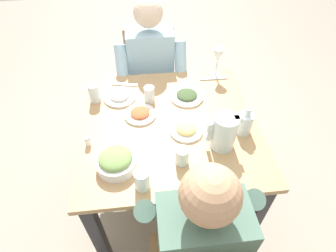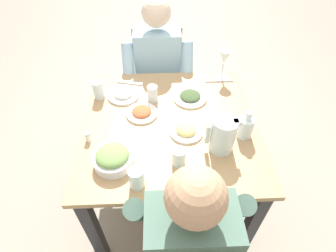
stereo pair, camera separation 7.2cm
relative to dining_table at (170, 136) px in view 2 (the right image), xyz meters
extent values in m
plane|color=gray|center=(0.00, 0.00, -0.61)|extent=(8.00, 8.00, 0.00)
cube|color=tan|center=(0.00, 0.00, 0.10)|extent=(0.96, 0.96, 0.03)
cube|color=#232328|center=(-0.43, -0.43, -0.27)|extent=(0.06, 0.06, 0.69)
cube|color=#232328|center=(0.43, -0.43, -0.27)|extent=(0.06, 0.06, 0.69)
cube|color=#232328|center=(-0.43, 0.43, -0.27)|extent=(0.06, 0.06, 0.69)
cube|color=#232328|center=(0.43, 0.43, -0.27)|extent=(0.06, 0.06, 0.69)
cube|color=#997047|center=(-0.11, -0.86, -0.40)|extent=(0.04, 0.04, 0.42)
cube|color=#997047|center=(0.23, -0.86, -0.40)|extent=(0.04, 0.04, 0.42)
cube|color=#997047|center=(-0.11, -0.52, -0.40)|extent=(0.04, 0.04, 0.42)
cube|color=#997047|center=(0.23, -0.52, -0.40)|extent=(0.04, 0.04, 0.42)
cube|color=#997047|center=(0.06, -0.69, -0.18)|extent=(0.40, 0.40, 0.03)
cube|color=#997047|center=(0.06, -0.87, 0.04)|extent=(0.38, 0.04, 0.42)
cube|color=#997047|center=(-0.21, 0.52, -0.40)|extent=(0.04, 0.04, 0.42)
cube|color=#9EC6E0|center=(0.06, -0.66, 0.08)|extent=(0.32, 0.20, 0.50)
sphere|color=beige|center=(0.06, -0.66, 0.45)|extent=(0.19, 0.19, 0.19)
cylinder|color=#473D33|center=(-0.03, -0.47, -0.20)|extent=(0.11, 0.38, 0.11)
cylinder|color=#473D33|center=(-0.03, -0.28, -0.39)|extent=(0.10, 0.10, 0.44)
cylinder|color=#9EC6E0|center=(-0.14, -0.52, 0.11)|extent=(0.08, 0.23, 0.37)
cylinder|color=#473D33|center=(0.14, -0.47, -0.20)|extent=(0.11, 0.38, 0.11)
cylinder|color=#473D33|center=(0.14, -0.28, -0.39)|extent=(0.10, 0.10, 0.44)
cylinder|color=#9EC6E0|center=(0.26, -0.52, 0.11)|extent=(0.08, 0.23, 0.37)
cube|color=#4C6B5B|center=(-0.04, 0.66, 0.08)|extent=(0.32, 0.20, 0.50)
sphere|color=tan|center=(-0.04, 0.66, 0.45)|extent=(0.19, 0.19, 0.19)
cylinder|color=#473D33|center=(0.04, 0.47, -0.20)|extent=(0.11, 0.38, 0.11)
cylinder|color=#473D33|center=(0.04, 0.28, -0.39)|extent=(0.10, 0.10, 0.44)
cylinder|color=#4C6B5B|center=(0.16, 0.52, 0.11)|extent=(0.08, 0.23, 0.37)
cylinder|color=#473D33|center=(-0.13, 0.47, -0.20)|extent=(0.11, 0.38, 0.11)
cylinder|color=#473D33|center=(-0.13, 0.28, -0.39)|extent=(0.10, 0.10, 0.44)
cylinder|color=#4C6B5B|center=(-0.24, 0.52, 0.11)|extent=(0.08, 0.23, 0.37)
cylinder|color=silver|center=(-0.25, 0.19, 0.21)|extent=(0.12, 0.12, 0.19)
cube|color=silver|center=(-0.17, 0.19, 0.21)|extent=(0.02, 0.02, 0.11)
cube|color=silver|center=(-0.30, 0.19, 0.29)|extent=(0.04, 0.03, 0.02)
cylinder|color=white|center=(0.28, 0.27, 0.14)|extent=(0.19, 0.19, 0.05)
ellipsoid|color=#759951|center=(0.28, 0.27, 0.17)|extent=(0.16, 0.16, 0.06)
cylinder|color=white|center=(0.16, -0.08, 0.12)|extent=(0.18, 0.18, 0.01)
ellipsoid|color=#CC5B33|center=(0.16, -0.08, 0.13)|extent=(0.11, 0.11, 0.03)
cylinder|color=white|center=(0.27, -0.24, 0.12)|extent=(0.19, 0.19, 0.01)
ellipsoid|color=white|center=(0.27, -0.24, 0.13)|extent=(0.12, 0.12, 0.04)
cylinder|color=white|center=(-0.08, 0.08, 0.12)|extent=(0.18, 0.18, 0.01)
ellipsoid|color=#E0C670|center=(-0.08, 0.08, 0.13)|extent=(0.11, 0.11, 0.04)
cylinder|color=white|center=(-0.13, -0.21, 0.12)|extent=(0.20, 0.20, 0.01)
ellipsoid|color=#3D512D|center=(-0.13, -0.21, 0.13)|extent=(0.13, 0.13, 0.03)
cylinder|color=silver|center=(0.09, -0.20, 0.16)|extent=(0.06, 0.06, 0.10)
cylinder|color=silver|center=(0.42, -0.24, 0.17)|extent=(0.06, 0.06, 0.11)
cylinder|color=silver|center=(-0.03, 0.28, 0.16)|extent=(0.06, 0.06, 0.09)
cylinder|color=silver|center=(0.16, 0.39, 0.16)|extent=(0.07, 0.07, 0.11)
cylinder|color=silver|center=(-0.36, -0.42, 0.11)|extent=(0.07, 0.07, 0.01)
cylinder|color=silver|center=(-0.36, -0.42, 0.17)|extent=(0.01, 0.01, 0.10)
cone|color=silver|center=(-0.36, -0.42, 0.26)|extent=(0.08, 0.08, 0.09)
cylinder|color=silver|center=(-0.38, 0.11, 0.17)|extent=(0.08, 0.08, 0.12)
cylinder|color=white|center=(-0.38, 0.11, 0.15)|extent=(0.07, 0.07, 0.07)
cylinder|color=silver|center=(-0.38, 0.11, 0.25)|extent=(0.03, 0.03, 0.04)
cylinder|color=white|center=(0.43, 0.11, 0.13)|extent=(0.03, 0.03, 0.04)
cylinder|color=#B2B2B7|center=(0.43, 0.11, 0.16)|extent=(0.03, 0.03, 0.01)
cube|color=silver|center=(0.24, -0.38, 0.11)|extent=(0.17, 0.07, 0.01)
cube|color=silver|center=(-0.34, -0.37, 0.11)|extent=(0.19, 0.02, 0.01)
camera|label=1|loc=(0.12, 1.05, 1.15)|focal=28.71mm
camera|label=2|loc=(0.05, 1.05, 1.15)|focal=28.71mm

